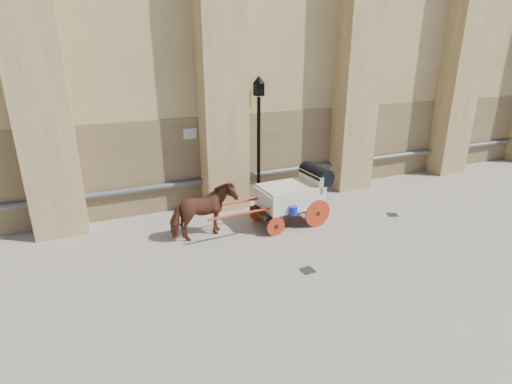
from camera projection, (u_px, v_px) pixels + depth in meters
name	position (u px, v px, depth m)	size (l,w,h in m)	color
ground	(305.00, 247.00, 10.78)	(90.00, 90.00, 0.00)	gray
horse	(203.00, 212.00, 11.04)	(0.84, 1.84, 1.55)	brown
carriage	(294.00, 194.00, 11.97)	(3.96, 1.44, 1.72)	black
street_lamp	(259.00, 137.00, 13.27)	(0.40, 0.40, 4.22)	black
drain_grate_near	(308.00, 270.00, 9.62)	(0.32, 0.32, 0.01)	black
drain_grate_far	(392.00, 215.00, 12.80)	(0.32, 0.32, 0.01)	black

